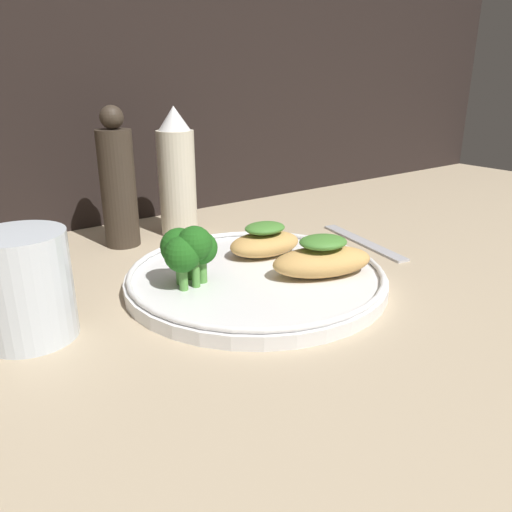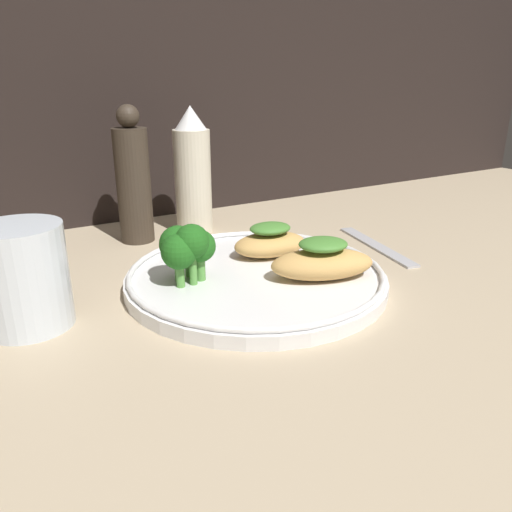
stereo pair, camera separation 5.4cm
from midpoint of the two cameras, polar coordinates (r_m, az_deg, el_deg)
ground_plane at (r=55.04cm, az=2.79°, el=-3.87°), size 180.00×180.00×1.00cm
plate at (r=54.46cm, az=2.82°, el=-2.43°), size 28.27×28.27×2.00cm
grilled_meat_front at (r=53.28cm, az=10.46°, el=-0.67°), size 12.22×8.85×4.42cm
grilled_meat_middle at (r=59.27cm, az=4.21°, el=1.58°), size 9.48×6.50×3.98cm
broccoli_bunch at (r=50.77cm, az=-5.01°, el=0.98°), size 6.03×5.35×6.42cm
sauce_bottle at (r=71.89cm, az=-5.11°, el=9.35°), size 5.18×5.18×17.86cm
pepper_grinder at (r=68.75cm, az=-11.68°, el=8.35°), size 4.58×4.58×18.26cm
drinking_glass at (r=47.94cm, az=-22.22°, el=-2.29°), size 7.84×7.84×9.58cm
fork at (r=69.30cm, az=15.77°, el=1.20°), size 5.01×16.73×0.60cm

